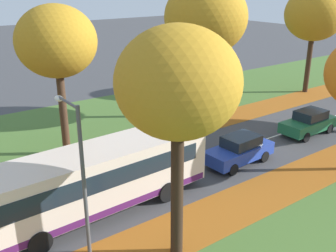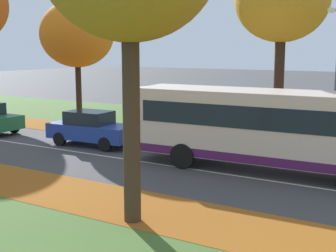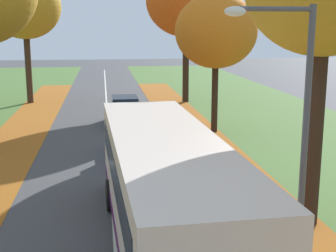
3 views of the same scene
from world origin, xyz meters
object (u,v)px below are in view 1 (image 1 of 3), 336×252
at_px(tree_left_near, 56,42).
at_px(car_blue_lead, 239,150).
at_px(tree_right_near, 178,85).
at_px(streetlamp_right, 79,166).
at_px(car_green_following, 309,122).
at_px(tree_left_mid, 206,18).
at_px(bus, 98,177).
at_px(tree_left_far, 315,14).

distance_m(tree_left_near, car_blue_lead, 11.64).
relative_size(tree_right_near, streetlamp_right, 1.42).
height_order(car_blue_lead, car_green_following, same).
xyz_separation_m(tree_left_mid, tree_right_near, (11.58, -11.34, -0.68)).
relative_size(bus, car_blue_lead, 2.45).
height_order(tree_left_near, car_blue_lead, tree_left_near).
xyz_separation_m(car_blue_lead, car_green_following, (-0.45, 7.04, 0.00)).
xyz_separation_m(tree_left_mid, car_blue_lead, (7.45, -3.78, -6.44)).
relative_size(tree_left_near, streetlamp_right, 1.43).
bearing_deg(tree_left_mid, tree_left_near, -87.60).
distance_m(bus, car_green_following, 15.65).
xyz_separation_m(tree_left_near, tree_left_mid, (-0.47, 11.09, 0.68)).
bearing_deg(streetlamp_right, tree_left_mid, 124.33).
bearing_deg(tree_left_near, bus, -10.63).
relative_size(tree_left_far, tree_right_near, 1.09).
xyz_separation_m(tree_right_near, streetlamp_right, (-1.90, -2.83, -2.84)).
relative_size(tree_left_mid, car_blue_lead, 2.32).
bearing_deg(tree_right_near, car_blue_lead, 118.61).
height_order(tree_right_near, bus, tree_right_near).
bearing_deg(streetlamp_right, tree_right_near, 56.04).
height_order(tree_left_near, tree_left_mid, tree_left_mid).
xyz_separation_m(tree_left_near, car_green_following, (6.54, 14.35, -5.76)).
distance_m(tree_left_far, bus, 26.00).
xyz_separation_m(tree_left_far, bus, (6.85, -24.53, -5.23)).
bearing_deg(bus, tree_left_far, 105.59).
distance_m(tree_left_far, streetlamp_right, 28.10).
xyz_separation_m(tree_left_far, car_green_following, (6.60, -8.91, -6.12)).
height_order(tree_left_near, tree_left_far, tree_left_far).
xyz_separation_m(bus, car_green_following, (-0.24, 15.62, -0.89)).
distance_m(tree_left_mid, streetlamp_right, 17.51).
relative_size(tree_left_near, tree_left_far, 0.93).
height_order(tree_left_near, streetlamp_right, tree_left_near).
distance_m(tree_left_far, tree_right_near, 26.03).
distance_m(tree_right_near, car_blue_lead, 10.37).
bearing_deg(tree_left_near, car_green_following, 65.51).
distance_m(car_blue_lead, car_green_following, 7.05).
relative_size(tree_left_far, car_blue_lead, 2.17).
distance_m(tree_right_near, bus, 6.60).
bearing_deg(tree_right_near, tree_left_mid, 135.59).
height_order(tree_left_mid, streetlamp_right, tree_left_mid).
distance_m(tree_left_near, tree_left_mid, 11.12).
height_order(tree_left_far, streetlamp_right, tree_left_far).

